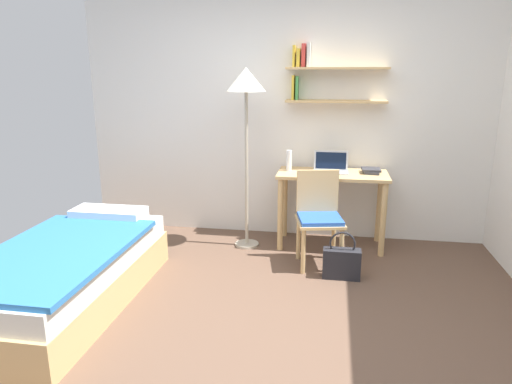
{
  "coord_description": "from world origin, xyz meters",
  "views": [
    {
      "loc": [
        0.42,
        -2.79,
        1.74
      ],
      "look_at": [
        -0.13,
        0.51,
        0.85
      ],
      "focal_mm": 32.26,
      "sensor_mm": 36.0,
      "label": 1
    }
  ],
  "objects_px": {
    "desk_chair": "(319,214)",
    "standing_lamp": "(246,91)",
    "desk": "(332,188)",
    "water_bottle": "(289,160)",
    "laptop": "(331,167)",
    "book_stack": "(372,171)",
    "bed": "(67,274)",
    "handbag": "(342,262)"
  },
  "relations": [
    {
      "from": "desk",
      "to": "water_bottle",
      "type": "xyz_separation_m",
      "value": [
        -0.44,
        0.04,
        0.25
      ]
    },
    {
      "from": "desk",
      "to": "desk_chair",
      "type": "xyz_separation_m",
      "value": [
        -0.11,
        -0.48,
        -0.13
      ]
    },
    {
      "from": "desk",
      "to": "standing_lamp",
      "type": "relative_size",
      "value": 0.61
    },
    {
      "from": "bed",
      "to": "standing_lamp",
      "type": "distance_m",
      "value": 2.23
    },
    {
      "from": "bed",
      "to": "laptop",
      "type": "height_order",
      "value": "laptop"
    },
    {
      "from": "desk",
      "to": "book_stack",
      "type": "bearing_deg",
      "value": 8.49
    },
    {
      "from": "standing_lamp",
      "to": "book_stack",
      "type": "xyz_separation_m",
      "value": [
        1.21,
        0.2,
        -0.76
      ]
    },
    {
      "from": "desk_chair",
      "to": "water_bottle",
      "type": "xyz_separation_m",
      "value": [
        -0.33,
        0.51,
        0.39
      ]
    },
    {
      "from": "laptop",
      "to": "handbag",
      "type": "xyz_separation_m",
      "value": [
        0.13,
        -0.81,
        -0.67
      ]
    },
    {
      "from": "desk",
      "to": "standing_lamp",
      "type": "xyz_separation_m",
      "value": [
        -0.84,
        -0.15,
        0.94
      ]
    },
    {
      "from": "laptop",
      "to": "book_stack",
      "type": "relative_size",
      "value": 1.62
    },
    {
      "from": "standing_lamp",
      "to": "desk_chair",
      "type": "bearing_deg",
      "value": -24.43
    },
    {
      "from": "standing_lamp",
      "to": "handbag",
      "type": "bearing_deg",
      "value": -33.17
    },
    {
      "from": "bed",
      "to": "water_bottle",
      "type": "xyz_separation_m",
      "value": [
        1.53,
        1.59,
        0.62
      ]
    },
    {
      "from": "bed",
      "to": "book_stack",
      "type": "xyz_separation_m",
      "value": [
        2.34,
        1.61,
        0.54
      ]
    },
    {
      "from": "laptop",
      "to": "desk",
      "type": "bearing_deg",
      "value": -65.57
    },
    {
      "from": "handbag",
      "to": "laptop",
      "type": "bearing_deg",
      "value": 98.96
    },
    {
      "from": "desk",
      "to": "book_stack",
      "type": "relative_size",
      "value": 5.13
    },
    {
      "from": "laptop",
      "to": "bed",
      "type": "bearing_deg",
      "value": -140.56
    },
    {
      "from": "standing_lamp",
      "to": "book_stack",
      "type": "relative_size",
      "value": 8.41
    },
    {
      "from": "desk",
      "to": "standing_lamp",
      "type": "distance_m",
      "value": 1.27
    },
    {
      "from": "bed",
      "to": "desk_chair",
      "type": "distance_m",
      "value": 2.16
    },
    {
      "from": "desk",
      "to": "laptop",
      "type": "distance_m",
      "value": 0.21
    },
    {
      "from": "bed",
      "to": "desk",
      "type": "height_order",
      "value": "desk"
    },
    {
      "from": "bed",
      "to": "standing_lamp",
      "type": "height_order",
      "value": "standing_lamp"
    },
    {
      "from": "desk_chair",
      "to": "desk",
      "type": "bearing_deg",
      "value": 77.24
    },
    {
      "from": "bed",
      "to": "desk_chair",
      "type": "bearing_deg",
      "value": 30.0
    },
    {
      "from": "desk_chair",
      "to": "water_bottle",
      "type": "height_order",
      "value": "water_bottle"
    },
    {
      "from": "standing_lamp",
      "to": "handbag",
      "type": "distance_m",
      "value": 1.8
    },
    {
      "from": "handbag",
      "to": "desk_chair",
      "type": "bearing_deg",
      "value": 126.84
    },
    {
      "from": "standing_lamp",
      "to": "desk",
      "type": "bearing_deg",
      "value": 9.89
    },
    {
      "from": "desk_chair",
      "to": "water_bottle",
      "type": "relative_size",
      "value": 4.16
    },
    {
      "from": "desk",
      "to": "laptop",
      "type": "bearing_deg",
      "value": 114.43
    },
    {
      "from": "bed",
      "to": "desk",
      "type": "distance_m",
      "value": 2.53
    },
    {
      "from": "laptop",
      "to": "water_bottle",
      "type": "relative_size",
      "value": 1.65
    },
    {
      "from": "desk",
      "to": "book_stack",
      "type": "height_order",
      "value": "book_stack"
    },
    {
      "from": "desk",
      "to": "water_bottle",
      "type": "distance_m",
      "value": 0.51
    },
    {
      "from": "desk_chair",
      "to": "standing_lamp",
      "type": "bearing_deg",
      "value": 155.57
    },
    {
      "from": "water_bottle",
      "to": "handbag",
      "type": "xyz_separation_m",
      "value": [
        0.54,
        -0.8,
        -0.72
      ]
    },
    {
      "from": "water_bottle",
      "to": "bed",
      "type": "bearing_deg",
      "value": -133.96
    },
    {
      "from": "standing_lamp",
      "to": "water_bottle",
      "type": "distance_m",
      "value": 0.81
    },
    {
      "from": "bed",
      "to": "handbag",
      "type": "relative_size",
      "value": 4.47
    }
  ]
}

